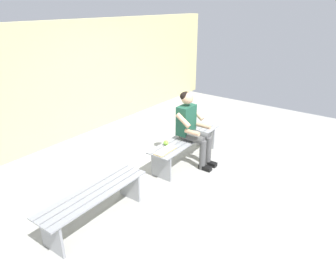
{
  "coord_description": "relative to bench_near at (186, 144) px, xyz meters",
  "views": [
    {
      "loc": [
        4.05,
        2.64,
        2.58
      ],
      "look_at": [
        0.72,
        0.15,
        0.79
      ],
      "focal_mm": 32.82,
      "sensor_mm": 36.0,
      "label": 1
    }
  ],
  "objects": [
    {
      "name": "person_seated",
      "position": [
        -0.03,
        0.1,
        0.35
      ],
      "size": [
        0.5,
        0.69,
        1.25
      ],
      "color": "#1E513D",
      "rests_on": "ground"
    },
    {
      "name": "ground_plane",
      "position": [
        1.02,
        1.0,
        -0.36
      ],
      "size": [
        10.0,
        7.0,
        0.04
      ],
      "primitive_type": "cube",
      "color": "#9E9E99"
    },
    {
      "name": "brick_wall",
      "position": [
        0.5,
        -2.57,
        0.81
      ],
      "size": [
        9.5,
        0.24,
        2.29
      ],
      "primitive_type": "cube",
      "color": "#D1C684",
      "rests_on": "ground"
    },
    {
      "name": "apple",
      "position": [
        0.44,
        -0.1,
        0.15
      ],
      "size": [
        0.08,
        0.08,
        0.08
      ],
      "primitive_type": "sphere",
      "color": "#72B738",
      "rests_on": "bench_near"
    },
    {
      "name": "bench_far",
      "position": [
        2.05,
        0.0,
        -0.01
      ],
      "size": [
        1.52,
        0.45,
        0.44
      ],
      "rotation": [
        0.0,
        0.0,
        0.02
      ],
      "color": "gray",
      "rests_on": "ground"
    },
    {
      "name": "bench_near",
      "position": [
        0.0,
        0.0,
        0.0
      ],
      "size": [
        1.68,
        0.45,
        0.44
      ],
      "rotation": [
        0.0,
        0.0,
        0.02
      ],
      "color": "gray",
      "rests_on": "ground"
    },
    {
      "name": "book_open",
      "position": [
        0.62,
        0.03,
        0.12
      ],
      "size": [
        0.42,
        0.17,
        0.02
      ],
      "rotation": [
        0.0,
        0.0,
        0.02
      ],
      "color": "white",
      "rests_on": "bench_near"
    }
  ]
}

